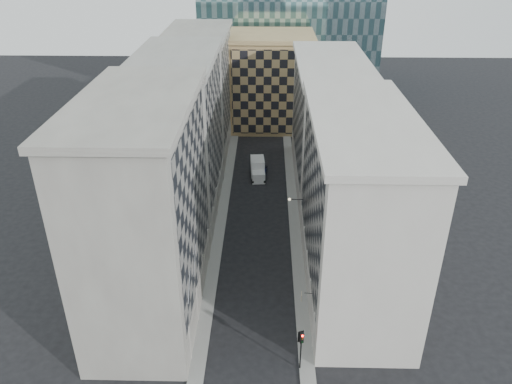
# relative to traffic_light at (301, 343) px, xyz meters

# --- Properties ---
(ground) EXTENTS (260.00, 260.00, 0.00)m
(ground) POSITION_rel_traffic_light_xyz_m (-4.55, -1.74, -3.38)
(ground) COLOR black
(ground) RESTS_ON ground
(sidewalk_west) EXTENTS (1.50, 100.00, 0.15)m
(sidewalk_west) POSITION_rel_traffic_light_xyz_m (-9.80, 28.26, -3.30)
(sidewalk_west) COLOR gray
(sidewalk_west) RESTS_ON ground
(sidewalk_east) EXTENTS (1.50, 100.00, 0.15)m
(sidewalk_east) POSITION_rel_traffic_light_xyz_m (0.70, 28.26, -3.30)
(sidewalk_east) COLOR gray
(sidewalk_east) RESTS_ON ground
(bldg_left_a) EXTENTS (10.80, 22.80, 23.70)m
(bldg_left_a) POSITION_rel_traffic_light_xyz_m (-15.43, 9.26, 8.45)
(bldg_left_a) COLOR gray
(bldg_left_a) RESTS_ON ground
(bldg_left_b) EXTENTS (10.80, 22.80, 22.70)m
(bldg_left_b) POSITION_rel_traffic_light_xyz_m (-15.43, 31.26, 7.95)
(bldg_left_b) COLOR gray
(bldg_left_b) RESTS_ON ground
(bldg_left_c) EXTENTS (10.80, 22.80, 21.70)m
(bldg_left_c) POSITION_rel_traffic_light_xyz_m (-15.43, 53.26, 7.45)
(bldg_left_c) COLOR gray
(bldg_left_c) RESTS_ON ground
(bldg_right_a) EXTENTS (10.80, 26.80, 20.70)m
(bldg_right_a) POSITION_rel_traffic_light_xyz_m (6.33, 13.26, 6.94)
(bldg_right_a) COLOR beige
(bldg_right_a) RESTS_ON ground
(bldg_right_b) EXTENTS (10.80, 28.80, 19.70)m
(bldg_right_b) POSITION_rel_traffic_light_xyz_m (6.34, 40.26, 6.47)
(bldg_right_b) COLOR beige
(bldg_right_b) RESTS_ON ground
(tan_block) EXTENTS (16.80, 14.80, 18.80)m
(tan_block) POSITION_rel_traffic_light_xyz_m (-2.55, 66.15, 6.06)
(tan_block) COLOR tan
(tan_block) RESTS_ON ground
(flagpoles_left) EXTENTS (0.10, 6.33, 2.33)m
(flagpoles_left) POSITION_rel_traffic_light_xyz_m (-10.45, 4.26, 4.62)
(flagpoles_left) COLOR gray
(flagpoles_left) RESTS_ON ground
(bracket_lamp) EXTENTS (1.98, 0.36, 0.36)m
(bracket_lamp) POSITION_rel_traffic_light_xyz_m (-0.17, 22.26, 2.82)
(bracket_lamp) COLOR black
(bracket_lamp) RESTS_ON ground
(traffic_light) EXTENTS (0.55, 0.55, 4.51)m
(traffic_light) POSITION_rel_traffic_light_xyz_m (0.00, 0.00, 0.00)
(traffic_light) COLOR black
(traffic_light) RESTS_ON sidewalk_east
(box_truck) EXTENTS (2.64, 5.60, 2.99)m
(box_truck) POSITION_rel_traffic_light_xyz_m (-4.80, 41.32, -2.08)
(box_truck) COLOR white
(box_truck) RESTS_ON ground
(dark_car) EXTENTS (2.14, 4.73, 1.50)m
(dark_car) POSITION_rel_traffic_light_xyz_m (-4.21, 41.11, -2.63)
(dark_car) COLOR #0F1539
(dark_car) RESTS_ON ground
(shop_sign) EXTENTS (1.19, 0.76, 0.84)m
(shop_sign) POSITION_rel_traffic_light_xyz_m (0.41, 6.04, 0.45)
(shop_sign) COLOR black
(shop_sign) RESTS_ON ground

